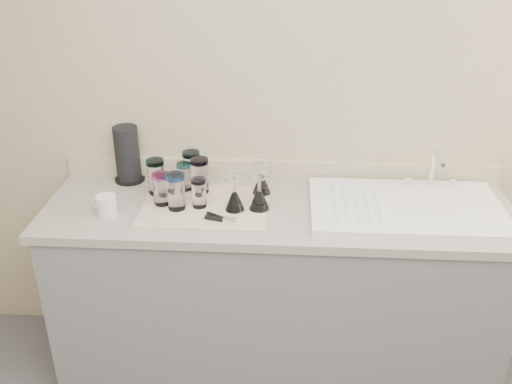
# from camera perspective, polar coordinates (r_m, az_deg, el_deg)

# --- Properties ---
(room_envelope) EXTENTS (3.54, 3.50, 2.52)m
(room_envelope) POSITION_cam_1_polar(r_m,az_deg,el_deg) (1.13, 1.22, -1.06)
(room_envelope) COLOR #4F4F54
(room_envelope) RESTS_ON ground
(counter_unit) EXTENTS (2.06, 0.62, 0.90)m
(counter_unit) POSITION_cam_1_polar(r_m,az_deg,el_deg) (2.74, 2.09, -9.90)
(counter_unit) COLOR slate
(counter_unit) RESTS_ON ground
(sink_unit) EXTENTS (0.82, 0.50, 0.22)m
(sink_unit) POSITION_cam_1_polar(r_m,az_deg,el_deg) (2.54, 14.81, -1.50)
(sink_unit) COLOR white
(sink_unit) RESTS_ON counter_unit
(dish_towel) EXTENTS (0.55, 0.42, 0.01)m
(dish_towel) POSITION_cam_1_polar(r_m,az_deg,el_deg) (2.52, -5.05, -1.36)
(dish_towel) COLOR silver
(dish_towel) RESTS_ON counter_unit
(tumbler_teal) EXTENTS (0.08, 0.08, 0.16)m
(tumbler_teal) POSITION_cam_1_polar(r_m,az_deg,el_deg) (2.62, -9.96, 1.57)
(tumbler_teal) COLOR white
(tumbler_teal) RESTS_ON dish_towel
(tumbler_cyan) EXTENTS (0.07, 0.07, 0.13)m
(tumbler_cyan) POSITION_cam_1_polar(r_m,az_deg,el_deg) (2.63, -7.19, 1.56)
(tumbler_cyan) COLOR white
(tumbler_cyan) RESTS_ON dish_towel
(tumbler_purple) EXTENTS (0.08, 0.08, 0.16)m
(tumbler_purple) POSITION_cam_1_polar(r_m,az_deg,el_deg) (2.60, -5.63, 1.67)
(tumbler_purple) COLOR white
(tumbler_purple) RESTS_ON dish_towel
(tumbler_magenta) EXTENTS (0.07, 0.07, 0.15)m
(tumbler_magenta) POSITION_cam_1_polar(r_m,az_deg,el_deg) (2.51, -9.46, 0.33)
(tumbler_magenta) COLOR white
(tumbler_magenta) RESTS_ON dish_towel
(tumbler_blue) EXTENTS (0.08, 0.08, 0.16)m
(tumbler_blue) POSITION_cam_1_polar(r_m,az_deg,el_deg) (2.46, -8.02, 0.06)
(tumbler_blue) COLOR white
(tumbler_blue) RESTS_ON dish_towel
(tumbler_lavender) EXTENTS (0.07, 0.07, 0.13)m
(tumbler_lavender) POSITION_cam_1_polar(r_m,az_deg,el_deg) (2.47, -5.73, -0.06)
(tumbler_lavender) COLOR white
(tumbler_lavender) RESTS_ON dish_towel
(tumbler_extra) EXTENTS (0.08, 0.08, 0.16)m
(tumbler_extra) POSITION_cam_1_polar(r_m,az_deg,el_deg) (2.67, -6.45, 2.40)
(tumbler_extra) COLOR white
(tumbler_extra) RESTS_ON dish_towel
(goblet_back_right) EXTENTS (0.09, 0.09, 0.15)m
(goblet_back_right) POSITION_cam_1_polar(r_m,az_deg,el_deg) (2.59, 0.56, 0.97)
(goblet_back_right) COLOR white
(goblet_back_right) RESTS_ON dish_towel
(goblet_front_left) EXTENTS (0.09, 0.09, 0.15)m
(goblet_front_left) POSITION_cam_1_polar(r_m,az_deg,el_deg) (2.44, -2.15, -0.66)
(goblet_front_left) COLOR white
(goblet_front_left) RESTS_ON dish_towel
(goblet_front_right) EXTENTS (0.09, 0.09, 0.16)m
(goblet_front_right) POSITION_cam_1_polar(r_m,az_deg,el_deg) (2.45, 0.32, -0.51)
(goblet_front_right) COLOR white
(goblet_front_right) RESTS_ON dish_towel
(can_opener) EXTENTS (0.14, 0.09, 0.02)m
(can_opener) POSITION_cam_1_polar(r_m,az_deg,el_deg) (2.38, -3.53, -2.69)
(can_opener) COLOR silver
(can_opener) RESTS_ON dish_towel
(white_mug) EXTENTS (0.13, 0.11, 0.09)m
(white_mug) POSITION_cam_1_polar(r_m,az_deg,el_deg) (2.51, -14.77, -1.29)
(white_mug) COLOR silver
(white_mug) RESTS_ON counter_unit
(paper_towel_roll) EXTENTS (0.14, 0.14, 0.27)m
(paper_towel_roll) POSITION_cam_1_polar(r_m,az_deg,el_deg) (2.76, -12.74, 3.65)
(paper_towel_roll) COLOR black
(paper_towel_roll) RESTS_ON counter_unit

